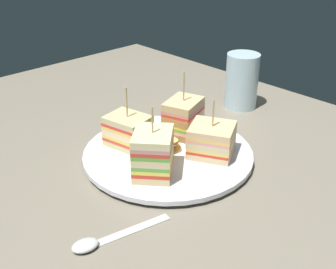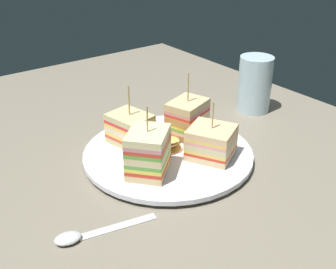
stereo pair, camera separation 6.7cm
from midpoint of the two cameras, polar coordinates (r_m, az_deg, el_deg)
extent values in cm
cube|color=gray|center=(69.73, -2.76, -3.91)|extent=(110.68, 79.51, 1.80)
cylinder|color=white|center=(69.11, -2.78, -3.06)|extent=(16.75, 16.75, 0.62)
cylinder|color=white|center=(68.76, -2.80, -2.57)|extent=(27.01, 27.01, 0.75)
cube|color=#CFC07F|center=(70.90, -7.97, -1.04)|extent=(7.54, 6.52, 0.96)
cube|color=#9E7242|center=(68.96, -5.96, -1.78)|extent=(1.30, 5.14, 0.96)
cube|color=#D5472E|center=(70.54, -8.00, -0.51)|extent=(7.54, 6.52, 0.54)
cube|color=#ECCA53|center=(70.29, -8.03, -0.12)|extent=(7.54, 6.52, 0.54)
cube|color=beige|center=(69.95, -8.07, 0.42)|extent=(7.54, 6.52, 0.96)
cube|color=#9E7242|center=(67.99, -6.05, -0.28)|extent=(1.30, 5.14, 0.96)
cube|color=#FACC54|center=(69.62, -8.11, 0.97)|extent=(7.54, 6.52, 0.54)
cube|color=#E43837|center=(69.38, -8.14, 1.37)|extent=(7.54, 6.52, 0.54)
cube|color=#CEC187|center=(69.06, -8.18, 1.93)|extent=(7.54, 6.52, 0.96)
cylinder|color=tan|center=(67.85, -8.35, 4.19)|extent=(0.24, 0.24, 4.98)
cube|color=#DDBD81|center=(62.88, -5.03, -4.81)|extent=(8.41, 8.53, 1.07)
cube|color=#9E7242|center=(65.60, -4.55, -3.31)|extent=(4.15, 3.67, 1.07)
cube|color=red|center=(62.45, -5.06, -4.17)|extent=(8.41, 8.53, 0.58)
cube|color=#EED34A|center=(62.15, -5.08, -3.72)|extent=(8.41, 8.53, 0.58)
cube|color=#60A847|center=(61.85, -5.10, -3.26)|extent=(8.41, 8.53, 0.58)
cube|color=beige|center=(61.44, -5.13, -2.60)|extent=(8.41, 8.53, 1.07)
cube|color=#B2844C|center=(64.21, -4.64, -1.15)|extent=(4.15, 3.67, 1.07)
cube|color=#64AF40|center=(61.03, -5.17, -1.92)|extent=(8.41, 8.53, 0.58)
cube|color=#CF422B|center=(60.75, -5.19, -1.45)|extent=(8.41, 8.53, 0.58)
cube|color=pink|center=(60.47, -5.21, -0.97)|extent=(8.41, 8.53, 0.58)
cube|color=beige|center=(60.08, -5.25, -0.28)|extent=(8.41, 8.53, 1.07)
cylinder|color=tan|center=(58.98, -5.35, 1.85)|extent=(0.24, 0.24, 3.88)
cube|color=#DBBD8B|center=(67.62, 2.92, -2.26)|extent=(8.80, 8.65, 1.04)
cube|color=#B2844C|center=(68.40, 0.30, -1.85)|extent=(3.16, 5.51, 1.04)
cube|color=red|center=(67.26, 2.94, -1.71)|extent=(8.80, 8.65, 0.45)
cube|color=#EFC152|center=(67.04, 2.95, -1.37)|extent=(8.80, 8.65, 0.45)
cube|color=beige|center=(66.68, 2.96, -0.81)|extent=(8.80, 8.65, 1.04)
cube|color=#9E7242|center=(67.47, 0.31, -0.42)|extent=(3.16, 5.51, 1.04)
cube|color=pink|center=(66.34, 2.98, -0.25)|extent=(8.80, 8.65, 0.45)
cube|color=#F4C859|center=(66.13, 2.99, 0.09)|extent=(8.80, 8.65, 0.45)
cube|color=#E9BD8A|center=(65.79, 3.00, 0.67)|extent=(8.80, 8.65, 1.04)
cylinder|color=tan|center=(64.63, 3.06, 2.78)|extent=(0.24, 0.24, 4.31)
cube|color=beige|center=(73.80, -0.60, 0.54)|extent=(6.84, 7.86, 1.17)
cube|color=#9E7242|center=(71.29, -1.84, -0.50)|extent=(4.73, 1.81, 1.17)
cube|color=pink|center=(73.43, -0.60, 1.12)|extent=(6.84, 7.86, 0.52)
cube|color=#5FAA44|center=(73.20, -0.60, 1.49)|extent=(6.84, 7.86, 0.52)
cube|color=#F0DB53|center=(72.97, -0.61, 1.85)|extent=(6.84, 7.86, 0.52)
cube|color=beige|center=(72.61, -0.61, 2.45)|extent=(6.84, 7.86, 1.17)
cube|color=#B2844C|center=(70.06, -1.87, 1.46)|extent=(4.73, 1.81, 1.17)
cube|color=red|center=(72.26, -0.61, 3.06)|extent=(6.84, 7.86, 0.52)
cube|color=pink|center=(72.05, -0.62, 3.43)|extent=(6.84, 7.86, 0.52)
cube|color=#DBBE88|center=(71.71, -0.62, 4.04)|extent=(6.84, 7.86, 1.17)
cylinder|color=tan|center=(70.55, -0.63, 6.33)|extent=(0.24, 0.24, 4.96)
cylinder|color=#E4B066|center=(68.86, -2.24, -1.86)|extent=(4.47, 4.47, 0.58)
cylinder|color=#D4B25B|center=(69.95, -2.92, -1.00)|extent=(3.83, 3.82, 0.53)
cylinder|color=#F1C87C|center=(67.80, -2.44, -1.25)|extent=(3.33, 3.34, 0.78)
cylinder|color=#EED77D|center=(69.62, -3.70, -0.60)|extent=(3.97, 4.01, 0.99)
cylinder|color=#DCB85E|center=(67.68, -2.34, -0.81)|extent=(4.11, 4.13, 0.76)
cube|color=silver|center=(55.32, -8.17, -12.45)|extent=(3.28, 10.14, 0.25)
ellipsoid|color=silver|center=(53.65, -14.59, -14.17)|extent=(3.00, 3.70, 1.00)
cylinder|color=silver|center=(86.57, 7.56, 7.01)|extent=(6.48, 6.48, 10.92)
cylinder|color=#A25B33|center=(87.91, 7.42, 4.77)|extent=(5.96, 5.96, 3.56)
camera|label=1|loc=(0.03, -92.86, -1.49)|focal=46.00mm
camera|label=2|loc=(0.03, 87.14, 1.49)|focal=46.00mm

